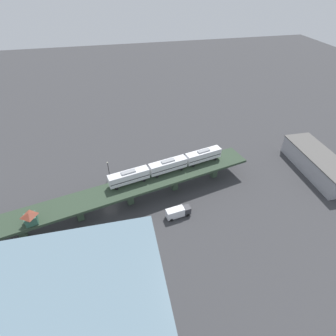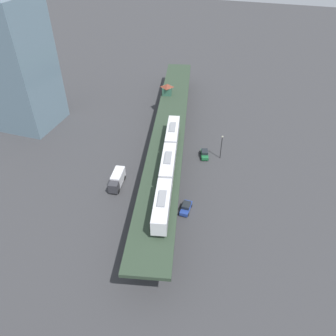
{
  "view_description": "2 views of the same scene",
  "coord_description": "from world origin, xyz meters",
  "px_view_note": "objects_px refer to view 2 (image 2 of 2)",
  "views": [
    {
      "loc": [
        56.24,
        5.33,
        58.37
      ],
      "look_at": [
        -5.73,
        19.07,
        8.12
      ],
      "focal_mm": 28.0,
      "sensor_mm": 36.0,
      "label": 1
    },
    {
      "loc": [
        -22.75,
        72.33,
        51.74
      ],
      "look_at": [
        -5.73,
        19.07,
        8.12
      ],
      "focal_mm": 35.0,
      "sensor_mm": 36.0,
      "label": 2
    }
  ],
  "objects_px": {
    "street_car_blue": "(186,207)",
    "delivery_truck": "(117,179)",
    "street_car_green": "(205,154)",
    "street_lamp": "(221,145)",
    "office_tower": "(18,66)",
    "subway_train": "(168,164)",
    "signal_hut": "(167,89)"
  },
  "relations": [
    {
      "from": "street_car_green",
      "to": "delivery_truck",
      "type": "bearing_deg",
      "value": 45.68
    },
    {
      "from": "street_lamp",
      "to": "office_tower",
      "type": "xyz_separation_m",
      "value": [
        59.12,
        -0.98,
        13.89
      ]
    },
    {
      "from": "street_lamp",
      "to": "subway_train",
      "type": "bearing_deg",
      "value": 64.54
    },
    {
      "from": "street_car_blue",
      "to": "street_car_green",
      "type": "bearing_deg",
      "value": -88.33
    },
    {
      "from": "street_car_green",
      "to": "street_lamp",
      "type": "bearing_deg",
      "value": -170.26
    },
    {
      "from": "delivery_truck",
      "to": "office_tower",
      "type": "height_order",
      "value": "office_tower"
    },
    {
      "from": "subway_train",
      "to": "office_tower",
      "type": "height_order",
      "value": "office_tower"
    },
    {
      "from": "street_car_blue",
      "to": "office_tower",
      "type": "xyz_separation_m",
      "value": [
        55.62,
        -22.72,
        17.06
      ]
    },
    {
      "from": "office_tower",
      "to": "signal_hut",
      "type": "bearing_deg",
      "value": -154.13
    },
    {
      "from": "street_car_green",
      "to": "delivery_truck",
      "type": "relative_size",
      "value": 0.63
    },
    {
      "from": "subway_train",
      "to": "street_car_green",
      "type": "relative_size",
      "value": 7.8
    },
    {
      "from": "street_car_green",
      "to": "office_tower",
      "type": "height_order",
      "value": "office_tower"
    },
    {
      "from": "subway_train",
      "to": "signal_hut",
      "type": "distance_m",
      "value": 39.75
    },
    {
      "from": "subway_train",
      "to": "signal_hut",
      "type": "relative_size",
      "value": 9.59
    },
    {
      "from": "signal_hut",
      "to": "street_car_blue",
      "type": "distance_m",
      "value": 45.38
    },
    {
      "from": "subway_train",
      "to": "signal_hut",
      "type": "bearing_deg",
      "value": -71.83
    },
    {
      "from": "subway_train",
      "to": "street_car_blue",
      "type": "relative_size",
      "value": 8.38
    },
    {
      "from": "signal_hut",
      "to": "office_tower",
      "type": "height_order",
      "value": "office_tower"
    },
    {
      "from": "subway_train",
      "to": "office_tower",
      "type": "distance_m",
      "value": 54.68
    },
    {
      "from": "subway_train",
      "to": "street_lamp",
      "type": "height_order",
      "value": "subway_train"
    },
    {
      "from": "street_car_blue",
      "to": "street_lamp",
      "type": "bearing_deg",
      "value": -99.15
    },
    {
      "from": "street_lamp",
      "to": "street_car_blue",
      "type": "bearing_deg",
      "value": 80.85
    },
    {
      "from": "street_car_blue",
      "to": "delivery_truck",
      "type": "height_order",
      "value": "delivery_truck"
    },
    {
      "from": "subway_train",
      "to": "street_car_green",
      "type": "distance_m",
      "value": 20.02
    },
    {
      "from": "street_car_blue",
      "to": "delivery_truck",
      "type": "xyz_separation_m",
      "value": [
        17.94,
        -3.29,
        0.82
      ]
    },
    {
      "from": "delivery_truck",
      "to": "subway_train",
      "type": "bearing_deg",
      "value": -179.58
    },
    {
      "from": "signal_hut",
      "to": "street_car_blue",
      "type": "xyz_separation_m",
      "value": [
        -17.63,
        41.14,
        -7.48
      ]
    },
    {
      "from": "street_lamp",
      "to": "office_tower",
      "type": "distance_m",
      "value": 60.74
    },
    {
      "from": "delivery_truck",
      "to": "street_lamp",
      "type": "distance_m",
      "value": 28.39
    },
    {
      "from": "signal_hut",
      "to": "street_car_green",
      "type": "relative_size",
      "value": 0.81
    },
    {
      "from": "street_lamp",
      "to": "office_tower",
      "type": "relative_size",
      "value": 0.19
    },
    {
      "from": "delivery_truck",
      "to": "street_lamp",
      "type": "bearing_deg",
      "value": -139.29
    }
  ]
}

